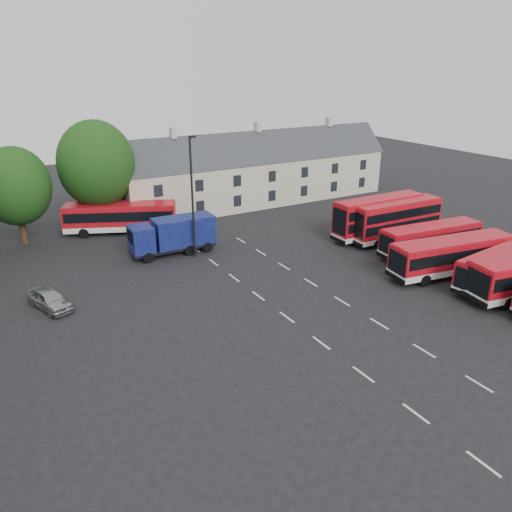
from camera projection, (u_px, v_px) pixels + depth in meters
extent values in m
plane|color=black|center=(303.00, 330.00, 33.72)|extent=(140.00, 140.00, 0.00)
cube|color=beige|center=(483.00, 464.00, 22.45)|extent=(0.15, 1.80, 0.01)
cube|color=beige|center=(416.00, 413.00, 25.67)|extent=(0.15, 1.80, 0.01)
cube|color=beige|center=(363.00, 374.00, 28.89)|extent=(0.15, 1.80, 0.01)
cube|color=beige|center=(321.00, 343.00, 32.11)|extent=(0.15, 1.80, 0.01)
cube|color=beige|center=(287.00, 317.00, 35.33)|extent=(0.15, 1.80, 0.01)
cube|color=beige|center=(258.00, 296.00, 38.55)|extent=(0.15, 1.80, 0.01)
cube|color=beige|center=(234.00, 278.00, 41.77)|extent=(0.15, 1.80, 0.01)
cube|color=beige|center=(213.00, 262.00, 44.98)|extent=(0.15, 1.80, 0.01)
cube|color=beige|center=(195.00, 249.00, 48.20)|extent=(0.15, 1.80, 0.01)
cube|color=beige|center=(479.00, 384.00, 28.02)|extent=(0.15, 1.80, 0.01)
cube|color=beige|center=(424.00, 351.00, 31.24)|extent=(0.15, 1.80, 0.01)
cube|color=beige|center=(379.00, 324.00, 34.46)|extent=(0.15, 1.80, 0.01)
cube|color=beige|center=(342.00, 301.00, 37.67)|extent=(0.15, 1.80, 0.01)
cube|color=beige|center=(311.00, 282.00, 40.89)|extent=(0.15, 1.80, 0.01)
cube|color=beige|center=(284.00, 266.00, 44.11)|extent=(0.15, 1.80, 0.01)
cube|color=beige|center=(261.00, 252.00, 47.33)|extent=(0.15, 1.80, 0.01)
cube|color=beige|center=(241.00, 240.00, 50.55)|extent=(0.15, 1.80, 0.01)
cylinder|color=black|center=(23.00, 227.00, 49.05)|extent=(0.70, 0.70, 3.50)
ellipsoid|color=#1D3F11|center=(15.00, 186.00, 47.57)|extent=(6.60, 6.60, 7.59)
cylinder|color=black|center=(102.00, 210.00, 53.48)|extent=(0.70, 0.70, 4.20)
ellipsoid|color=#1D3F11|center=(96.00, 164.00, 51.71)|extent=(7.92, 7.92, 9.11)
cube|color=beige|center=(257.00, 181.00, 63.43)|extent=(35.00, 7.00, 5.50)
cube|color=#2D3035|center=(258.00, 159.00, 62.43)|extent=(35.70, 7.13, 7.13)
cube|color=beige|center=(173.00, 133.00, 55.83)|extent=(0.60, 0.90, 1.20)
cube|color=beige|center=(258.00, 127.00, 60.99)|extent=(0.60, 0.90, 1.20)
cube|color=beige|center=(329.00, 122.00, 66.15)|extent=(0.60, 0.90, 1.20)
cylinder|color=black|center=(509.00, 303.00, 36.23)|extent=(1.09, 0.46, 1.06)
cube|color=silver|center=(502.00, 276.00, 40.25)|extent=(10.71, 3.58, 0.53)
cube|color=#A40A16|center=(504.00, 263.00, 39.82)|extent=(10.71, 3.58, 1.86)
cube|color=black|center=(504.00, 262.00, 39.80)|extent=(10.30, 3.59, 0.91)
cube|color=#A40A16|center=(506.00, 251.00, 39.46)|extent=(10.49, 3.46, 0.11)
cylinder|color=black|center=(491.00, 295.00, 37.66)|extent=(0.98, 0.38, 0.95)
cylinder|color=black|center=(509.00, 266.00, 43.03)|extent=(0.98, 0.38, 0.95)
cube|color=silver|center=(451.00, 266.00, 42.16)|extent=(11.48, 4.20, 0.56)
cube|color=#A40A16|center=(453.00, 252.00, 41.70)|extent=(11.48, 4.20, 1.99)
cube|color=black|center=(453.00, 251.00, 41.68)|extent=(11.04, 4.19, 0.97)
cube|color=#A40A16|center=(455.00, 240.00, 41.32)|extent=(11.24, 4.06, 0.12)
cylinder|color=black|center=(425.00, 281.00, 40.03)|extent=(1.05, 0.43, 1.02)
cylinder|color=black|center=(473.00, 259.00, 44.49)|extent=(1.05, 0.43, 1.02)
cube|color=silver|center=(429.00, 247.00, 46.56)|extent=(10.41, 3.39, 0.51)
cube|color=#A40A16|center=(431.00, 236.00, 46.13)|extent=(10.41, 3.39, 1.81)
cube|color=black|center=(431.00, 235.00, 46.12)|extent=(10.01, 3.40, 0.88)
cube|color=#A40A16|center=(432.00, 226.00, 45.79)|extent=(10.20, 3.28, 0.11)
cylinder|color=black|center=(409.00, 259.00, 44.51)|extent=(0.95, 0.36, 0.93)
cylinder|color=black|center=(448.00, 242.00, 48.79)|extent=(0.95, 0.36, 0.93)
cube|color=silver|center=(395.00, 234.00, 50.31)|extent=(10.03, 2.63, 0.50)
cube|color=#A40A16|center=(396.00, 217.00, 49.67)|extent=(10.03, 2.63, 3.03)
cube|color=black|center=(396.00, 223.00, 49.89)|extent=(9.64, 2.67, 0.86)
cube|color=#A40A16|center=(398.00, 202.00, 49.10)|extent=(9.83, 2.54, 0.11)
cylinder|color=black|center=(377.00, 244.00, 48.17)|extent=(0.91, 0.29, 0.90)
cylinder|color=black|center=(411.00, 229.00, 52.64)|extent=(0.91, 0.29, 0.90)
cube|color=black|center=(397.00, 211.00, 49.46)|extent=(9.64, 2.67, 0.86)
cube|color=silver|center=(377.00, 230.00, 51.25)|extent=(10.24, 2.40, 0.51)
cube|color=#A40A16|center=(379.00, 213.00, 50.59)|extent=(10.24, 2.40, 3.11)
cube|color=black|center=(378.00, 219.00, 50.81)|extent=(9.83, 2.45, 0.88)
cube|color=#A40A16|center=(380.00, 198.00, 50.00)|extent=(10.04, 2.30, 0.11)
cylinder|color=black|center=(359.00, 241.00, 48.97)|extent=(0.93, 0.27, 0.93)
cylinder|color=black|center=(393.00, 225.00, 53.70)|extent=(0.93, 0.27, 0.93)
cube|color=black|center=(379.00, 208.00, 50.37)|extent=(9.83, 2.45, 0.88)
cube|color=silver|center=(122.00, 226.00, 52.36)|extent=(11.44, 7.01, 0.57)
cube|color=#A40A16|center=(120.00, 214.00, 51.89)|extent=(11.44, 7.01, 2.02)
cube|color=black|center=(120.00, 214.00, 51.88)|extent=(11.05, 6.88, 0.98)
cube|color=#A40A16|center=(119.00, 204.00, 51.51)|extent=(11.19, 6.82, 0.12)
cylinder|color=black|center=(84.00, 233.00, 51.02)|extent=(1.06, 0.69, 1.03)
cylinder|color=black|center=(158.00, 224.00, 53.91)|extent=(1.06, 0.69, 1.03)
cube|color=black|center=(173.00, 247.00, 46.79)|extent=(7.92, 2.34, 0.29)
cube|color=#0E1755|center=(141.00, 239.00, 45.00)|extent=(2.04, 2.52, 2.36)
cube|color=black|center=(131.00, 237.00, 44.46)|extent=(0.17, 2.09, 1.18)
cube|color=#0E1755|center=(184.00, 231.00, 46.76)|extent=(5.68, 2.64, 2.65)
cylinder|color=black|center=(148.00, 258.00, 44.71)|extent=(0.99, 0.31, 0.98)
cylinder|color=black|center=(198.00, 240.00, 49.08)|extent=(0.99, 0.31, 0.98)
imported|color=#A3A6AB|center=(50.00, 299.00, 36.36)|extent=(3.05, 4.63, 1.47)
cylinder|color=black|center=(192.00, 200.00, 44.33)|extent=(0.20, 0.20, 10.93)
cube|color=black|center=(192.00, 137.00, 42.58)|extent=(0.71, 0.50, 0.20)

